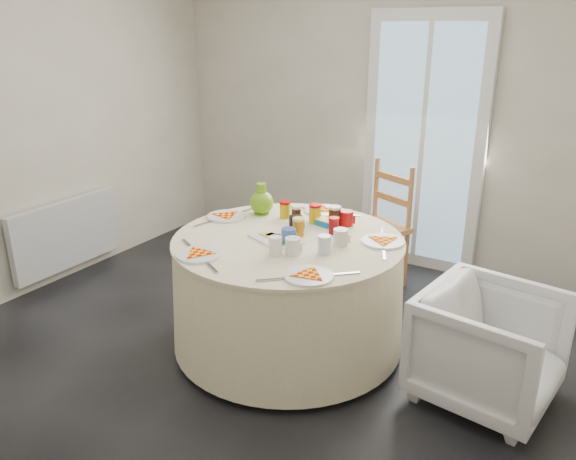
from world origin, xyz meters
The scene contains 14 objects.
floor centered at (0.00, 0.00, 0.00)m, with size 4.00×4.00×0.00m, color black.
wall_back centered at (0.00, 2.00, 1.30)m, with size 4.00×0.02×2.60m, color #BCB5A3.
wall_left centered at (-2.00, 0.00, 1.30)m, with size 0.02×4.00×2.60m, color #BCB5A3.
glass_door centered at (0.40, 1.95, 1.05)m, with size 1.00×0.08×2.10m, color silver.
radiator centered at (-1.94, 0.20, 0.38)m, with size 0.07×1.00×0.55m, color silver.
table centered at (0.14, 0.24, 0.38)m, with size 1.47×1.47×0.74m, color beige.
wooden_chair centered at (0.24, 1.39, 0.47)m, with size 0.44×0.42×0.99m, color #C2844B, non-canonical shape.
armchair centered at (1.37, 0.32, 0.39)m, with size 0.69×0.65×0.71m, color silver.
place_settings centered at (0.14, 0.24, 0.77)m, with size 1.42×1.42×0.03m, color silver, non-canonical shape.
jar_cluster centered at (0.12, 0.51, 0.82)m, with size 0.48×0.24×0.14m, color #AD5F15, non-canonical shape.
butter_tub centered at (0.23, 0.56, 0.79)m, with size 0.12×0.08×0.05m, color #0A6FA8.
green_pitcher centered at (-0.26, 0.55, 0.87)m, with size 0.16×0.16×0.21m, color #64A017, non-canonical shape.
cheese_platter centered at (0.09, 0.17, 0.77)m, with size 0.32×0.20×0.04m, color silver, non-canonical shape.
mugs_glasses centered at (0.29, 0.25, 0.81)m, with size 0.66×0.66×0.12m, color #AAAAAA, non-canonical shape.
Camera 1 is at (1.80, -2.51, 1.99)m, focal length 35.00 mm.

